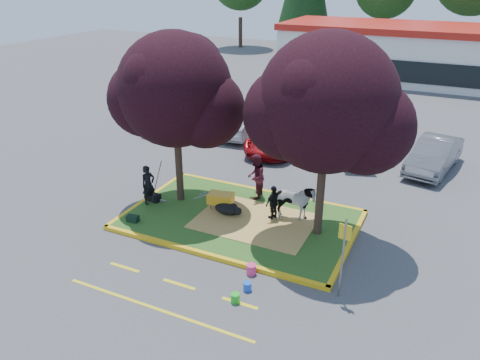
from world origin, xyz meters
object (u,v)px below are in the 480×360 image
at_px(car_silver, 242,122).
at_px(wheelbarrow, 221,199).
at_px(bucket_blue, 247,286).
at_px(cow, 292,203).
at_px(bucket_pink, 251,269).
at_px(bucket_green, 235,298).
at_px(calf, 227,209).
at_px(handler, 148,185).
at_px(car_black, 169,119).
at_px(sign_post, 343,250).

bearing_deg(car_silver, wheelbarrow, 104.71).
relative_size(bucket_blue, car_silver, 0.06).
distance_m(cow, bucket_pink, 3.54).
height_order(bucket_green, bucket_pink, bucket_pink).
distance_m(wheelbarrow, bucket_green, 5.34).
bearing_deg(calf, wheelbarrow, 135.69).
bearing_deg(handler, car_black, 49.25).
bearing_deg(bucket_blue, sign_post, 19.62).
distance_m(wheelbarrow, car_black, 10.55).
distance_m(sign_post, bucket_pink, 3.03).
distance_m(cow, handler, 5.58).
xyz_separation_m(calf, bucket_pink, (2.29, -2.87, -0.20)).
bearing_deg(bucket_pink, car_silver, 116.33).
bearing_deg(sign_post, car_black, 147.01).
bearing_deg(cow, handler, 88.79).
distance_m(handler, sign_post, 8.44).
relative_size(bucket_blue, car_black, 0.07).
relative_size(sign_post, bucket_pink, 7.66).
bearing_deg(bucket_blue, car_silver, 115.74).
distance_m(handler, wheelbarrow, 2.89).
bearing_deg(cow, car_black, 41.48).
relative_size(cow, car_black, 0.44).
relative_size(wheelbarrow, sign_post, 0.69).
relative_size(handler, bucket_green, 5.64).
height_order(calf, bucket_blue, calf).
bearing_deg(bucket_pink, sign_post, 2.13).
relative_size(bucket_green, bucket_pink, 0.85).
relative_size(bucket_green, bucket_blue, 1.05).
distance_m(handler, bucket_pink, 5.96).
bearing_deg(cow, wheelbarrow, 84.67).
height_order(cow, bucket_blue, cow).
bearing_deg(car_silver, bucket_blue, 110.31).
distance_m(wheelbarrow, bucket_blue, 4.87).
height_order(car_black, car_silver, car_silver).
height_order(handler, car_silver, handler).
bearing_deg(calf, car_silver, 100.63).
height_order(cow, car_black, cow).
distance_m(cow, bucket_green, 4.93).
height_order(handler, sign_post, sign_post).
relative_size(bucket_pink, car_black, 0.08).
relative_size(cow, wheelbarrow, 0.97).
distance_m(calf, bucket_pink, 3.68).
xyz_separation_m(bucket_green, car_silver, (-5.99, 13.23, 0.58)).
distance_m(bucket_pink, bucket_blue, 0.81).
bearing_deg(bucket_pink, handler, 156.50).
xyz_separation_m(calf, bucket_blue, (2.51, -3.65, -0.23)).
bearing_deg(bucket_pink, bucket_green, -84.40).
distance_m(handler, car_silver, 9.47).
distance_m(handler, bucket_blue, 6.51).
bearing_deg(car_silver, cow, 119.81).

